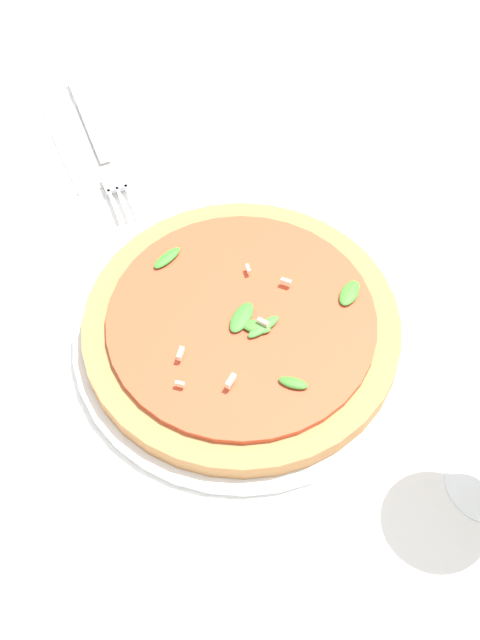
% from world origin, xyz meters
% --- Properties ---
extents(ground_plane, '(6.00, 6.00, 0.00)m').
position_xyz_m(ground_plane, '(0.00, 0.00, 0.00)').
color(ground_plane, white).
extents(pizza_arugula_main, '(0.30, 0.30, 0.05)m').
position_xyz_m(pizza_arugula_main, '(-0.00, -0.01, 0.02)').
color(pizza_arugula_main, white).
rests_on(pizza_arugula_main, ground_plane).
extents(napkin, '(0.13, 0.08, 0.01)m').
position_xyz_m(napkin, '(-0.29, -0.06, 0.00)').
color(napkin, silver).
rests_on(napkin, ground_plane).
extents(fork, '(0.22, 0.03, 0.00)m').
position_xyz_m(fork, '(-0.28, -0.06, 0.01)').
color(fork, silver).
rests_on(fork, ground_plane).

